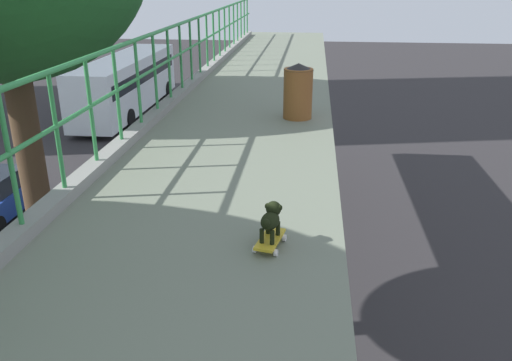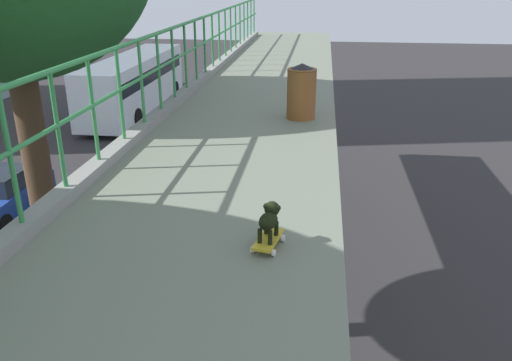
# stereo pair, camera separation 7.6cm
# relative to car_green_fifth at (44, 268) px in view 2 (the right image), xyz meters

# --- Properties ---
(car_green_fifth) EXTENTS (1.75, 3.85, 1.44)m
(car_green_fifth) POSITION_rel_car_green_fifth_xyz_m (0.00, 0.00, 0.00)
(car_green_fifth) COLOR #1F6D39
(car_green_fifth) RESTS_ON ground
(car_blue_sixth) EXTENTS (1.74, 3.95, 1.49)m
(car_blue_sixth) POSITION_rel_car_green_fifth_xyz_m (-3.49, 3.87, 0.04)
(car_blue_sixth) COLOR navy
(car_blue_sixth) RESTS_ON ground
(car_black_seventh) EXTENTS (1.96, 4.25, 1.58)m
(car_black_seventh) POSITION_rel_car_green_fifth_xyz_m (0.15, 6.12, 0.10)
(car_black_seventh) COLOR black
(car_black_seventh) RESTS_ON ground
(city_bus) EXTENTS (2.49, 11.36, 3.03)m
(city_bus) POSITION_rel_car_green_fifth_xyz_m (-3.83, 17.56, 1.07)
(city_bus) COLOR white
(city_bus) RESTS_ON ground
(toy_skateboard) EXTENTS (0.26, 0.42, 0.08)m
(toy_skateboard) POSITION_rel_car_green_fifth_xyz_m (6.04, -6.35, 4.56)
(toy_skateboard) COLOR gold
(toy_skateboard) RESTS_ON overpass_deck
(small_dog) EXTENTS (0.19, 0.33, 0.29)m
(small_dog) POSITION_rel_car_green_fifth_xyz_m (6.05, -6.33, 4.75)
(small_dog) COLOR black
(small_dog) RESTS_ON toy_skateboard
(litter_bin) EXTENTS (0.45, 0.45, 0.84)m
(litter_bin) POSITION_rel_car_green_fifth_xyz_m (6.12, -2.23, 4.93)
(litter_bin) COLOR brown
(litter_bin) RESTS_ON overpass_deck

